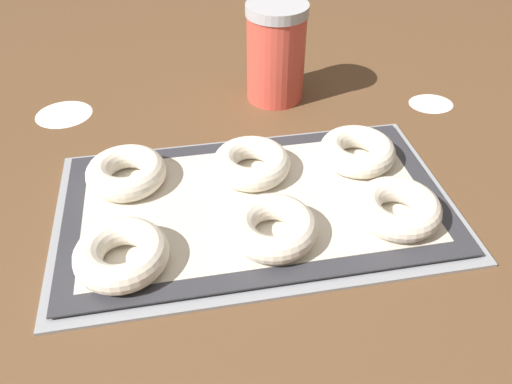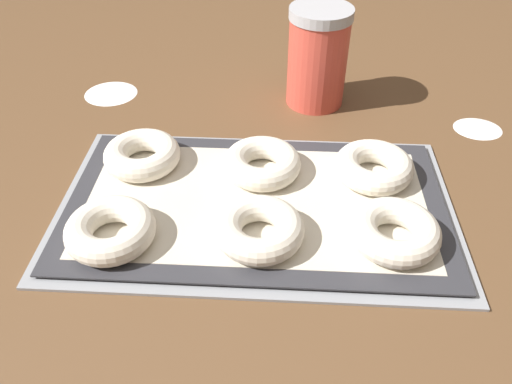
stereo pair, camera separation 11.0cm
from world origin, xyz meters
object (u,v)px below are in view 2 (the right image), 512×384
(bagel_back_left, at_px, (142,155))
(flour_canister, at_px, (318,57))
(baking_tray, at_px, (256,206))
(bagel_front_left, at_px, (110,230))
(bagel_front_center, at_px, (259,229))
(bagel_back_right, at_px, (374,167))
(bagel_front_right, at_px, (395,231))
(bagel_back_center, at_px, (262,163))

(bagel_back_left, relative_size, flour_canister, 0.66)
(flour_canister, bearing_deg, baking_tray, -106.85)
(bagel_front_left, relative_size, flour_canister, 0.66)
(bagel_front_center, xyz_separation_m, bagel_back_left, (-0.17, 0.13, 0.00))
(bagel_front_left, distance_m, flour_canister, 0.42)
(bagel_front_center, distance_m, bagel_back_right, 0.19)
(bagel_front_right, distance_m, flour_canister, 0.34)
(bagel_back_left, bearing_deg, bagel_front_center, -38.76)
(bagel_front_right, relative_size, bagel_back_right, 1.00)
(bagel_front_right, relative_size, bagel_back_left, 1.00)
(baking_tray, bearing_deg, bagel_back_right, 21.44)
(bagel_front_left, height_order, bagel_back_center, same)
(bagel_front_right, relative_size, flour_canister, 0.66)
(bagel_back_center, distance_m, bagel_back_right, 0.15)
(baking_tray, bearing_deg, flour_canister, 73.15)
(bagel_back_center, bearing_deg, bagel_back_right, 0.11)
(bagel_front_left, relative_size, bagel_front_right, 1.00)
(bagel_front_left, distance_m, bagel_back_center, 0.21)
(bagel_front_center, distance_m, bagel_back_left, 0.21)
(bagel_back_left, bearing_deg, flour_canister, 40.05)
(bagel_back_center, relative_size, flour_canister, 0.66)
(bagel_front_left, height_order, flour_canister, flour_canister)
(baking_tray, height_order, bagel_front_left, bagel_front_left)
(baking_tray, bearing_deg, bagel_front_center, -83.44)
(bagel_back_right, bearing_deg, bagel_front_right, -85.68)
(bagel_back_left, bearing_deg, bagel_back_right, -1.68)
(bagel_back_left, distance_m, flour_canister, 0.32)
(bagel_back_left, height_order, flour_canister, flour_canister)
(baking_tray, height_order, flour_canister, flour_canister)
(bagel_front_center, height_order, bagel_back_left, same)
(baking_tray, height_order, bagel_back_center, bagel_back_center)
(bagel_back_center, height_order, bagel_back_right, same)
(baking_tray, height_order, bagel_front_right, bagel_front_right)
(bagel_front_right, bearing_deg, bagel_back_right, 94.32)
(baking_tray, distance_m, bagel_front_center, 0.07)
(bagel_front_center, relative_size, flour_canister, 0.66)
(baking_tray, xyz_separation_m, bagel_front_right, (0.16, -0.06, 0.02))
(bagel_front_left, xyz_separation_m, bagel_back_left, (0.00, 0.14, 0.00))
(bagel_front_right, height_order, bagel_back_right, same)
(bagel_front_right, xyz_separation_m, bagel_back_right, (-0.01, 0.12, 0.00))
(bagel_front_center, relative_size, bagel_back_center, 1.00)
(bagel_front_right, height_order, flour_canister, flour_canister)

